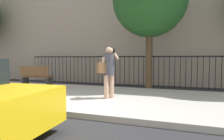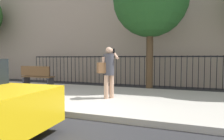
% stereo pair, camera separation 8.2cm
% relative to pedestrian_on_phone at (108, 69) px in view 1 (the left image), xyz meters
% --- Properties ---
extents(ground_plane, '(60.00, 60.00, 0.00)m').
position_rel_pedestrian_on_phone_xyz_m(ground_plane, '(-0.44, -1.83, -1.12)').
color(ground_plane, '#28282B').
extents(sidewalk, '(28.00, 4.40, 0.15)m').
position_rel_pedestrian_on_phone_xyz_m(sidewalk, '(-0.44, 0.37, -1.05)').
color(sidewalk, '#B2ADA3').
rests_on(sidewalk, ground).
extents(iron_fence, '(12.03, 0.04, 1.60)m').
position_rel_pedestrian_on_phone_xyz_m(iron_fence, '(-0.44, 4.07, -0.10)').
color(iron_fence, black).
rests_on(iron_fence, ground).
extents(pedestrian_on_phone, '(0.67, 0.70, 1.68)m').
position_rel_pedestrian_on_phone_xyz_m(pedestrian_on_phone, '(0.00, 0.00, 0.00)').
color(pedestrian_on_phone, tan).
rests_on(pedestrian_on_phone, sidewalk).
extents(street_bench, '(1.60, 0.45, 0.95)m').
position_rel_pedestrian_on_phone_xyz_m(street_bench, '(-4.12, 1.42, -0.47)').
color(street_bench, brown).
rests_on(street_bench, sidewalk).
extents(street_tree_near, '(3.22, 3.22, 5.60)m').
position_rel_pedestrian_on_phone_xyz_m(street_tree_near, '(0.92, 2.68, 2.85)').
color(street_tree_near, '#4C3823').
rests_on(street_tree_near, ground).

